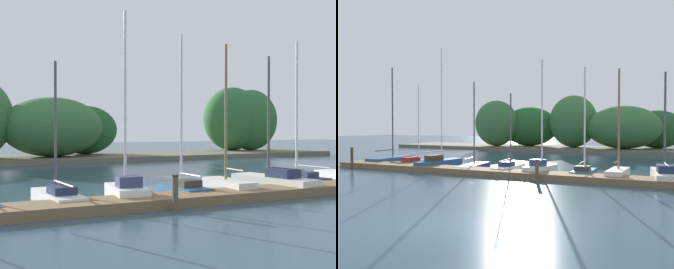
% 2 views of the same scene
% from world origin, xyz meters
% --- Properties ---
extents(ground, '(160.00, 160.00, 0.00)m').
position_xyz_m(ground, '(0.00, 0.00, 0.00)').
color(ground, '#2D4756').
extents(dock_pier, '(31.69, 1.80, 0.35)m').
position_xyz_m(dock_pier, '(0.00, 10.51, 0.17)').
color(dock_pier, brown).
rests_on(dock_pier, ground).
extents(far_shore, '(57.29, 8.45, 7.10)m').
position_xyz_m(far_shore, '(3.24, 34.47, 2.89)').
color(far_shore, '#66604C').
rests_on(far_shore, ground).
extents(sailboat_0, '(1.42, 4.15, 7.66)m').
position_xyz_m(sailboat_0, '(-14.10, 13.08, 0.37)').
color(sailboat_0, '#285684').
rests_on(sailboat_0, ground).
extents(sailboat_1, '(1.90, 4.10, 6.14)m').
position_xyz_m(sailboat_1, '(-11.28, 12.69, 0.30)').
color(sailboat_1, brown).
rests_on(sailboat_1, ground).
extents(sailboat_2, '(1.40, 4.33, 8.54)m').
position_xyz_m(sailboat_2, '(-8.68, 12.01, 0.42)').
color(sailboat_2, '#285684').
rests_on(sailboat_2, ground).
extents(sailboat_3, '(1.63, 4.36, 6.04)m').
position_xyz_m(sailboat_3, '(-6.26, 12.59, 0.27)').
color(sailboat_3, navy).
rests_on(sailboat_3, ground).
extents(sailboat_4, '(1.28, 3.93, 5.15)m').
position_xyz_m(sailboat_4, '(-3.44, 12.46, 0.32)').
color(sailboat_4, white).
rests_on(sailboat_4, ground).
extents(sailboat_5, '(1.45, 2.90, 7.09)m').
position_xyz_m(sailboat_5, '(-1.04, 11.83, 0.46)').
color(sailboat_5, white).
rests_on(sailboat_5, ground).
extents(sailboat_6, '(1.17, 2.96, 6.49)m').
position_xyz_m(sailboat_6, '(1.54, 12.17, 0.37)').
color(sailboat_6, '#285684').
rests_on(sailboat_6, ground).
extents(sailboat_7, '(1.01, 3.14, 6.24)m').
position_xyz_m(sailboat_7, '(3.53, 11.96, 0.43)').
color(sailboat_7, silver).
rests_on(sailboat_7, ground).
extents(sailboat_8, '(1.71, 4.59, 5.93)m').
position_xyz_m(sailboat_8, '(5.94, 11.99, 0.41)').
color(sailboat_8, silver).
rests_on(sailboat_8, ground).
extents(mooring_piling_0, '(0.22, 0.22, 1.49)m').
position_xyz_m(mooring_piling_0, '(-14.13, 9.17, 0.75)').
color(mooring_piling_0, '#4C3D28').
rests_on(mooring_piling_0, ground).
extents(mooring_piling_1, '(0.23, 0.23, 1.20)m').
position_xyz_m(mooring_piling_1, '(-0.34, 9.23, 0.61)').
color(mooring_piling_1, brown).
rests_on(mooring_piling_1, ground).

